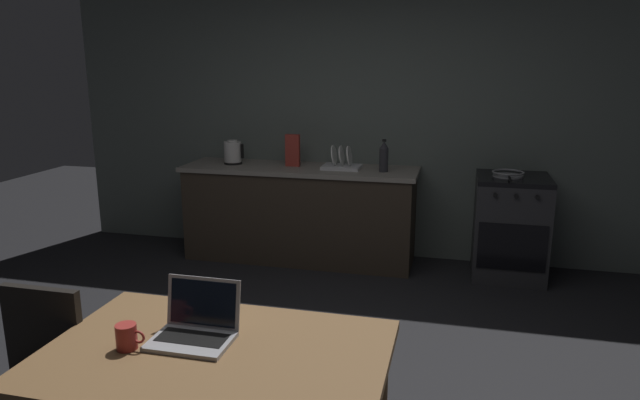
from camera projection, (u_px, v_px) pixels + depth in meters
name	position (u px, v px, depth m)	size (l,w,h in m)	color
ground_plane	(285.00, 397.00, 3.18)	(12.00, 12.00, 0.00)	black
back_wall	(398.00, 109.00, 5.24)	(6.40, 0.10, 2.79)	slate
kitchen_counter	(300.00, 213.00, 5.33)	(2.16, 0.64, 0.88)	#382D23
stove_oven	(510.00, 227.00, 4.90)	(0.60, 0.62, 0.88)	#2D2D30
dining_table	(215.00, 367.00, 2.22)	(1.34, 0.88, 0.73)	brown
chair	(31.00, 378.00, 2.44)	(0.40, 0.40, 0.88)	black
laptop	(195.00, 328.00, 2.29)	(0.32, 0.26, 0.23)	#99999E
electric_kettle	(233.00, 153.00, 5.36)	(0.19, 0.17, 0.23)	black
bottle	(384.00, 156.00, 4.97)	(0.08, 0.08, 0.28)	#2D2D33
frying_pan	(508.00, 174.00, 4.78)	(0.27, 0.44, 0.05)	gray
coffee_mug	(127.00, 337.00, 2.21)	(0.12, 0.08, 0.10)	#9E2D28
cereal_box	(293.00, 150.00, 5.23)	(0.13, 0.05, 0.29)	#B2382D
dish_rack	(342.00, 163.00, 5.13)	(0.34, 0.26, 0.21)	silver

